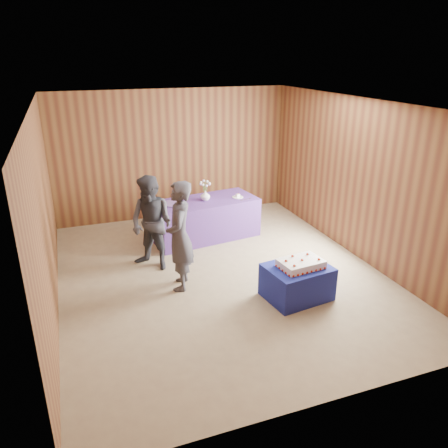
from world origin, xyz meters
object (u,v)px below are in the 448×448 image
serving_table (205,219)px  guest_right (152,223)px  cake_table (297,282)px  sheet_cake (301,263)px  vase (205,196)px  guest_left (180,236)px

serving_table → guest_right: (-1.20, -0.94, 0.41)m
cake_table → guest_right: 2.50m
sheet_cake → vase: size_ratio=3.69×
cake_table → guest_right: bearing=129.0°
guest_right → guest_left: bearing=-23.5°
vase → serving_table: bearing=-167.0°
cake_table → vase: 2.74m
vase → guest_right: guest_right is taller
serving_table → sheet_cake: size_ratio=2.90×
vase → guest_right: 1.54m
cake_table → sheet_cake: 0.31m
sheet_cake → guest_left: guest_left is taller
guest_left → sheet_cake: bearing=76.9°
cake_table → guest_right: guest_right is taller
guest_right → sheet_cake: bearing=4.6°
serving_table → vase: 0.47m
cake_table → guest_left: guest_left is taller
cake_table → sheet_cake: (0.03, -0.03, 0.31)m
sheet_cake → guest_right: (-1.81, 1.70, 0.23)m
serving_table → guest_right: bearing=-149.8°
serving_table → sheet_cake: 2.72m
cake_table → sheet_cake: sheet_cake is taller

